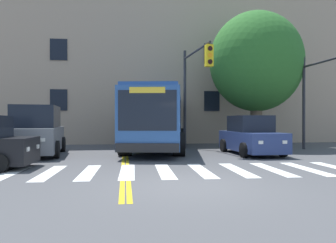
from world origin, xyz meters
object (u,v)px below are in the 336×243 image
(city_bus, at_px, (157,119))
(traffic_light_overhead, at_px, (194,79))
(car_navy_far_lane, at_px, (251,137))
(traffic_light_near_corner, at_px, (320,86))
(car_grey_near_lane, at_px, (37,132))
(street_tree_curbside_large, at_px, (256,62))
(car_red_behind_bus, at_px, (132,129))

(city_bus, relative_size, traffic_light_overhead, 1.94)
(car_navy_far_lane, relative_size, traffic_light_near_corner, 0.85)
(city_bus, distance_m, car_grey_near_lane, 6.29)
(traffic_light_overhead, xyz_separation_m, street_tree_curbside_large, (4.26, 1.97, 1.31))
(city_bus, relative_size, car_red_behind_bus, 2.92)
(car_navy_far_lane, distance_m, street_tree_curbside_large, 6.02)
(car_navy_far_lane, distance_m, traffic_light_near_corner, 4.84)
(car_navy_far_lane, bearing_deg, car_grey_near_lane, 175.56)
(car_navy_far_lane, height_order, traffic_light_overhead, traffic_light_overhead)
(car_navy_far_lane, bearing_deg, street_tree_curbside_large, 63.92)
(traffic_light_near_corner, relative_size, traffic_light_overhead, 0.92)
(traffic_light_near_corner, bearing_deg, city_bus, 164.60)
(car_grey_near_lane, height_order, traffic_light_overhead, traffic_light_overhead)
(car_navy_far_lane, height_order, car_red_behind_bus, car_navy_far_lane)
(car_navy_far_lane, height_order, street_tree_curbside_large, street_tree_curbside_large)
(street_tree_curbside_large, bearing_deg, car_grey_near_lane, -165.82)
(car_grey_near_lane, xyz_separation_m, traffic_light_overhead, (7.65, 1.04, 2.74))
(car_grey_near_lane, xyz_separation_m, car_navy_far_lane, (10.06, -0.78, -0.25))
(city_bus, distance_m, traffic_light_near_corner, 8.72)
(car_navy_far_lane, relative_size, street_tree_curbside_large, 0.54)
(street_tree_curbside_large, bearing_deg, car_navy_far_lane, -116.08)
(city_bus, distance_m, traffic_light_overhead, 3.03)
(city_bus, relative_size, street_tree_curbside_large, 1.34)
(car_grey_near_lane, relative_size, car_navy_far_lane, 1.15)
(traffic_light_near_corner, bearing_deg, street_tree_curbside_large, 125.60)
(car_grey_near_lane, height_order, car_red_behind_bus, car_grey_near_lane)
(car_red_behind_bus, bearing_deg, traffic_light_overhead, -76.02)
(car_red_behind_bus, xyz_separation_m, traffic_light_overhead, (2.97, -11.93, 2.98))
(car_grey_near_lane, height_order, car_navy_far_lane, car_grey_near_lane)
(city_bus, height_order, traffic_light_overhead, traffic_light_overhead)
(city_bus, height_order, traffic_light_near_corner, traffic_light_near_corner)
(car_grey_near_lane, bearing_deg, city_bus, 21.02)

